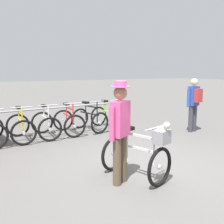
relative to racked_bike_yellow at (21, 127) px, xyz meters
The scene contains 10 objects.
ground_plane 3.61m from the racked_bike_yellow, 61.81° to the right, with size 80.00×80.00×0.00m, color #605E5B.
bike_rack_rail 1.22m from the racked_bike_yellow, ahead, with size 4.60×0.39×0.88m.
racked_bike_yellow is the anchor object (origin of this frame).
racked_bike_white 0.70m from the racked_bike_yellow, ahead, with size 0.72×1.12×0.97m.
racked_bike_red 1.40m from the racked_bike_yellow, ahead, with size 0.67×1.09×0.97m.
racked_bike_black 2.10m from the racked_bike_yellow, ahead, with size 0.88×1.22×0.97m.
racked_bike_lime 2.80m from the racked_bike_yellow, ahead, with size 0.87×1.22×0.97m.
featured_bicycle 3.91m from the racked_bike_yellow, 70.26° to the right, with size 0.95×1.25×1.09m.
person_with_featured_bike 3.78m from the racked_bike_yellow, 75.54° to the right, with size 0.48×0.34×1.72m.
pedestrian_with_backpack 5.10m from the racked_bike_yellow, 17.17° to the right, with size 0.53×0.37×1.64m.
Camera 1 is at (-2.97, -4.10, 1.91)m, focal length 42.56 mm.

